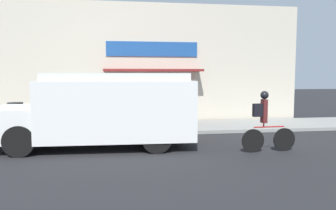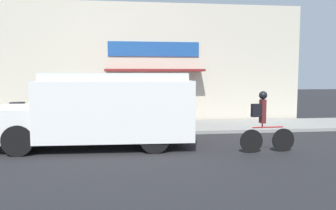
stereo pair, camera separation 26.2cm
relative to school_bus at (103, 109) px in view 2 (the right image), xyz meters
name	(u,v)px [view 2 (the right image)]	position (x,y,z in m)	size (l,w,h in m)	color
ground_plane	(119,136)	(0.42, 1.60, -1.14)	(70.00, 70.00, 0.00)	#232326
sidewalk	(120,128)	(0.42, 3.02, -1.08)	(28.00, 2.84, 0.12)	gray
storefront	(121,64)	(0.46, 4.59, 1.50)	(16.41, 1.12, 5.28)	beige
school_bus	(103,109)	(0.00, 0.00, 0.00)	(5.93, 2.90, 2.20)	white
cyclist	(264,122)	(4.46, -1.35, -0.30)	(1.60, 0.23, 1.71)	black
trash_bin	(18,115)	(-3.46, 3.14, -0.52)	(0.57, 0.57, 0.99)	#2D5138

